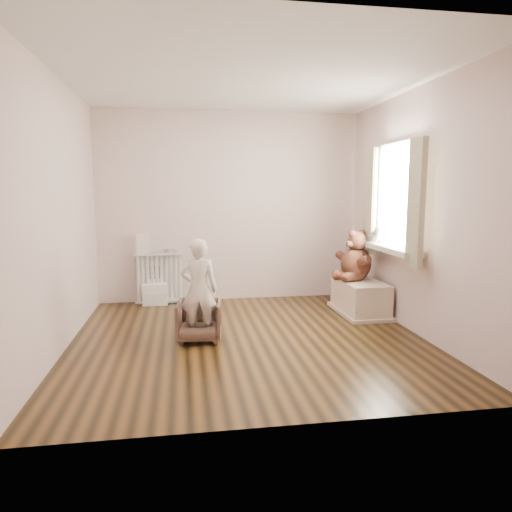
{
  "coord_description": "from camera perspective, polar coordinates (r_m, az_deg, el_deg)",
  "views": [
    {
      "loc": [
        -0.64,
        -4.53,
        1.52
      ],
      "look_at": [
        0.15,
        0.45,
        0.8
      ],
      "focal_mm": 32.0,
      "sensor_mm": 36.0,
      "label": 1
    }
  ],
  "objects": [
    {
      "name": "right_wall",
      "position": [
        5.15,
        19.37,
        5.23
      ],
      "size": [
        0.02,
        3.6,
        2.6
      ],
      "primitive_type": "cube",
      "color": "beige",
      "rests_on": "ground"
    },
    {
      "name": "plush_cat",
      "position": [
        5.73,
        14.68,
        2.66
      ],
      "size": [
        0.15,
        0.24,
        0.2
      ],
      "primitive_type": null,
      "rotation": [
        0.0,
        0.0,
        -0.0
      ],
      "color": "#69645A",
      "rests_on": "window_sill"
    },
    {
      "name": "armchair",
      "position": [
        4.75,
        -7.11,
        -7.99
      ],
      "size": [
        0.49,
        0.5,
        0.41
      ],
      "primitive_type": "imported",
      "rotation": [
        0.0,
        0.0,
        -0.11
      ],
      "color": "brown",
      "rests_on": "floor"
    },
    {
      "name": "paper_doll",
      "position": [
        6.27,
        -13.91,
        1.56
      ],
      "size": [
        0.17,
        0.01,
        0.28
      ],
      "primitive_type": "cube",
      "color": "beige",
      "rests_on": "radiator"
    },
    {
      "name": "toy_bench",
      "position": [
        5.87,
        12.87,
        -5.07
      ],
      "size": [
        0.47,
        0.88,
        0.42
      ],
      "primitive_type": "cube",
      "color": "beige",
      "rests_on": "floor"
    },
    {
      "name": "left_wall",
      "position": [
        4.68,
        -23.46,
        4.77
      ],
      "size": [
        0.02,
        3.6,
        2.6
      ],
      "primitive_type": "cube",
      "color": "beige",
      "rests_on": "ground"
    },
    {
      "name": "ceiling",
      "position": [
        4.7,
        -1.01,
        21.43
      ],
      "size": [
        3.6,
        3.6,
        0.01
      ],
      "primitive_type": "cube",
      "color": "white",
      "rests_on": "ground"
    },
    {
      "name": "floor",
      "position": [
        4.82,
        -0.93,
        -10.26
      ],
      "size": [
        3.6,
        3.6,
        0.01
      ],
      "primitive_type": "cube",
      "color": "black",
      "rests_on": "ground"
    },
    {
      "name": "curtain_left",
      "position": [
        4.84,
        19.37,
        6.14
      ],
      "size": [
        0.06,
        0.26,
        1.3
      ],
      "primitive_type": "cube",
      "color": "#B3AC88",
      "rests_on": "right_wall"
    },
    {
      "name": "window",
      "position": [
        5.39,
        17.55,
        7.01
      ],
      "size": [
        0.03,
        0.9,
        1.1
      ],
      "primitive_type": "cube",
      "color": "white",
      "rests_on": "right_wall"
    },
    {
      "name": "radiator",
      "position": [
        6.32,
        -11.98,
        -2.35
      ],
      "size": [
        0.65,
        0.12,
        0.69
      ],
      "primitive_type": "cube",
      "color": "silver",
      "rests_on": "floor"
    },
    {
      "name": "toy_vanity",
      "position": [
        6.31,
        -12.52,
        -3.44
      ],
      "size": [
        0.33,
        0.24,
        0.52
      ],
      "primitive_type": "cube",
      "color": "silver",
      "rests_on": "floor"
    },
    {
      "name": "child",
      "position": [
        4.62,
        -7.16,
        -4.21
      ],
      "size": [
        0.4,
        0.29,
        1.04
      ],
      "primitive_type": "imported",
      "rotation": [
        0.0,
        0.0,
        3.03
      ],
      "color": "white",
      "rests_on": "armchair"
    },
    {
      "name": "teddy_bear",
      "position": [
        5.87,
        12.43,
        -0.39
      ],
      "size": [
        0.6,
        0.54,
        0.61
      ],
      "primitive_type": null,
      "rotation": [
        0.0,
        0.0,
        0.37
      ],
      "color": "#3E1E14",
      "rests_on": "toy_bench"
    },
    {
      "name": "window_sill",
      "position": [
        5.39,
        16.43,
        0.87
      ],
      "size": [
        0.22,
        1.1,
        0.06
      ],
      "primitive_type": "cube",
      "color": "silver",
      "rests_on": "right_wall"
    },
    {
      "name": "front_wall",
      "position": [
        2.81,
        4.21,
        3.63
      ],
      "size": [
        3.6,
        0.02,
        2.6
      ],
      "primitive_type": "cube",
      "color": "beige",
      "rests_on": "ground"
    },
    {
      "name": "back_wall",
      "position": [
        6.36,
        -3.27,
        6.14
      ],
      "size": [
        3.6,
        0.02,
        2.6
      ],
      "primitive_type": "cube",
      "color": "beige",
      "rests_on": "ground"
    },
    {
      "name": "curtain_right",
      "position": [
        5.86,
        14.06,
        6.62
      ],
      "size": [
        0.06,
        0.26,
        1.3
      ],
      "primitive_type": "cube",
      "color": "#B3AC88",
      "rests_on": "right_wall"
    },
    {
      "name": "tin_b",
      "position": [
        6.26,
        -9.87,
        0.64
      ],
      "size": [
        0.1,
        0.1,
        0.06
      ],
      "primitive_type": "cylinder",
      "color": "#A59E8C",
      "rests_on": "radiator"
    },
    {
      "name": "tin_a",
      "position": [
        6.26,
        -10.95,
        0.62
      ],
      "size": [
        0.1,
        0.1,
        0.06
      ],
      "primitive_type": "cylinder",
      "color": "#A59E8C",
      "rests_on": "radiator"
    }
  ]
}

